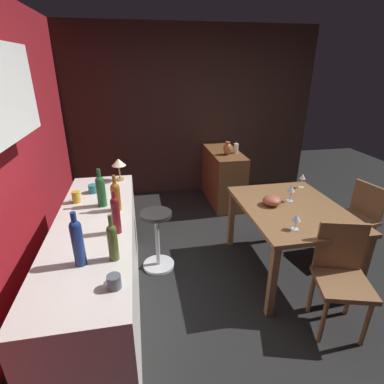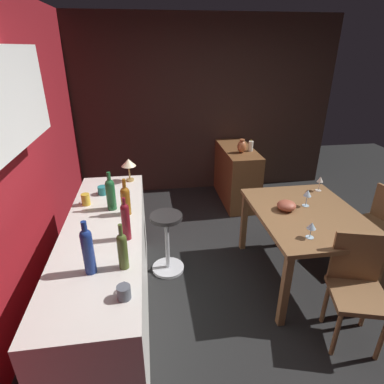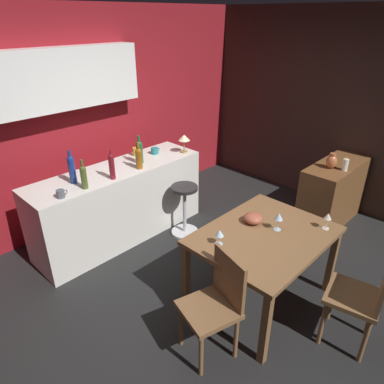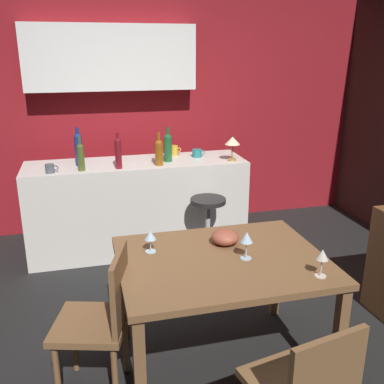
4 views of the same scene
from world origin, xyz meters
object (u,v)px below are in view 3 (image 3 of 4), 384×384
at_px(wine_glass_right, 279,217).
at_px(wine_bottle_ruby, 112,165).
at_px(cup_teal, 155,151).
at_px(cup_mustard, 136,152).
at_px(wine_bottle_green, 139,151).
at_px(sideboard_cabinet, 333,193).
at_px(chair_near_window, 216,302).
at_px(fruit_bowl, 253,218).
at_px(pillar_candle_tall, 345,165).
at_px(wine_bottle_olive, 84,176).
at_px(wine_bottle_amber, 139,157).
at_px(counter_lamp, 184,139).
at_px(wine_glass_center, 219,234).
at_px(vase_copper, 332,161).
at_px(dining_table, 264,242).
at_px(chair_by_doorway, 362,297).
at_px(wine_glass_left, 328,217).
at_px(bar_stool, 185,209).
at_px(cup_slate, 61,194).
at_px(wine_bottle_cobalt, 72,168).

distance_m(wine_glass_right, wine_bottle_ruby, 1.79).
distance_m(cup_teal, cup_mustard, 0.24).
distance_m(wine_bottle_green, cup_teal, 0.35).
distance_m(sideboard_cabinet, chair_near_window, 2.59).
height_order(fruit_bowl, pillar_candle_tall, pillar_candle_tall).
bearing_deg(wine_bottle_olive, cup_mustard, 21.86).
height_order(wine_bottle_amber, counter_lamp, wine_bottle_amber).
distance_m(wine_glass_center, cup_mustard, 1.91).
relative_size(counter_lamp, vase_copper, 1.25).
bearing_deg(wine_glass_center, pillar_candle_tall, -4.47).
xyz_separation_m(wine_bottle_amber, counter_lamp, (0.71, -0.00, 0.05)).
xyz_separation_m(dining_table, chair_by_doorway, (0.11, -0.85, -0.16)).
xyz_separation_m(dining_table, wine_glass_left, (0.46, -0.34, 0.21)).
distance_m(wine_glass_left, cup_mustard, 2.38).
height_order(bar_stool, cup_slate, cup_slate).
relative_size(wine_bottle_cobalt, pillar_candle_tall, 2.11).
distance_m(wine_glass_right, wine_bottle_cobalt, 2.11).
height_order(cup_mustard, counter_lamp, counter_lamp).
relative_size(chair_near_window, wine_bottle_cobalt, 2.51).
distance_m(cup_slate, cup_mustard, 1.25).
height_order(sideboard_cabinet, vase_copper, vase_copper).
height_order(bar_stool, wine_bottle_olive, wine_bottle_olive).
relative_size(bar_stool, cup_mustard, 6.11).
height_order(chair_by_doorway, wine_glass_right, wine_glass_right).
xyz_separation_m(wine_glass_left, wine_bottle_cobalt, (-1.25, 2.19, 0.20)).
distance_m(bar_stool, cup_mustard, 0.94).
distance_m(wine_glass_center, wine_bottle_amber, 1.51).
bearing_deg(wine_glass_right, chair_near_window, -178.09).
distance_m(wine_bottle_green, counter_lamp, 0.62).
bearing_deg(wine_glass_center, fruit_bowl, -0.49).
bearing_deg(cup_slate, vase_copper, -28.47).
relative_size(bar_stool, cup_teal, 5.12).
xyz_separation_m(wine_glass_right, pillar_candle_tall, (1.55, 0.07, 0.02)).
xyz_separation_m(sideboard_cabinet, wine_glass_right, (-1.71, -0.20, 0.46)).
bearing_deg(wine_bottle_olive, wine_glass_center, -75.27).
bearing_deg(cup_mustard, wine_bottle_ruby, -147.73).
bearing_deg(wine_glass_left, dining_table, 143.02).
xyz_separation_m(wine_bottle_green, cup_mustard, (0.11, 0.23, -0.10)).
xyz_separation_m(wine_bottle_cobalt, cup_teal, (1.15, 0.05, -0.13)).
xyz_separation_m(chair_near_window, wine_bottle_amber, (0.65, 1.73, 0.54)).
height_order(chair_near_window, wine_glass_left, wine_glass_left).
distance_m(bar_stool, counter_lamp, 0.88).
bearing_deg(counter_lamp, wine_glass_left, -95.08).
bearing_deg(counter_lamp, cup_teal, 140.51).
bearing_deg(wine_bottle_cobalt, counter_lamp, -7.39).
distance_m(wine_glass_center, wine_bottle_green, 1.66).
height_order(wine_bottle_ruby, vase_copper, wine_bottle_ruby).
xyz_separation_m(wine_glass_center, pillar_candle_tall, (2.09, -0.16, 0.05)).
bearing_deg(cup_teal, vase_copper, -53.14).
xyz_separation_m(dining_table, wine_bottle_olive, (-0.78, 1.64, 0.38)).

